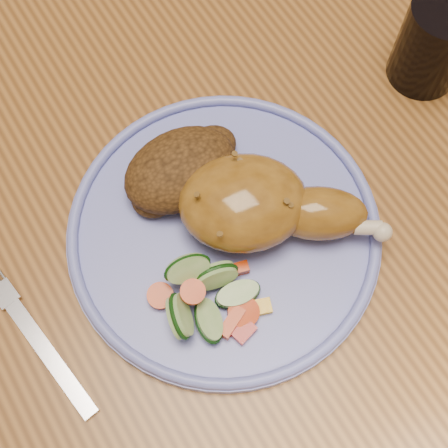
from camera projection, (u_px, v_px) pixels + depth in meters
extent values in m
plane|color=brown|center=(214.00, 311.00, 1.31)|extent=(4.00, 4.00, 0.00)
cube|color=brown|center=(203.00, 134.00, 0.63)|extent=(0.90, 1.40, 0.04)
cylinder|color=#4C2D16|center=(420.00, 411.00, 1.03)|extent=(0.04, 0.04, 0.41)
cylinder|color=#4C2D16|center=(33.00, 173.00, 1.20)|extent=(0.04, 0.04, 0.41)
cylinder|color=#4C2D16|center=(193.00, 90.00, 1.27)|extent=(0.04, 0.04, 0.41)
cylinder|color=#6F79D4|center=(224.00, 233.00, 0.56)|extent=(0.28, 0.28, 0.01)
torus|color=#6F79D4|center=(224.00, 228.00, 0.55)|extent=(0.28, 0.28, 0.01)
ellipsoid|color=#90611E|center=(243.00, 203.00, 0.53)|extent=(0.14, 0.13, 0.06)
ellipsoid|color=#90611E|center=(318.00, 213.00, 0.54)|extent=(0.10, 0.09, 0.04)
sphere|color=beige|center=(382.00, 232.00, 0.53)|extent=(0.02, 0.02, 0.02)
ellipsoid|color=#4B2E12|center=(180.00, 170.00, 0.56)|extent=(0.11, 0.08, 0.05)
ellipsoid|color=#4B2E12|center=(209.00, 148.00, 0.57)|extent=(0.05, 0.04, 0.03)
ellipsoid|color=#4B2E12|center=(155.00, 197.00, 0.56)|extent=(0.04, 0.04, 0.02)
cube|color=#A50A05|center=(243.00, 331.00, 0.52)|extent=(0.02, 0.02, 0.01)
cube|color=#E5A507|center=(262.00, 307.00, 0.53)|extent=(0.02, 0.02, 0.01)
cylinder|color=red|center=(243.00, 312.00, 0.52)|extent=(0.03, 0.03, 0.01)
cube|color=red|center=(235.00, 270.00, 0.54)|extent=(0.03, 0.02, 0.01)
cylinder|color=red|center=(160.00, 296.00, 0.53)|extent=(0.02, 0.02, 0.01)
cylinder|color=red|center=(193.00, 292.00, 0.51)|extent=(0.02, 0.02, 0.01)
cube|color=red|center=(232.00, 322.00, 0.52)|extent=(0.03, 0.02, 0.01)
cylinder|color=red|center=(244.00, 312.00, 0.52)|extent=(0.03, 0.03, 0.01)
cylinder|color=#A4C47F|center=(238.00, 294.00, 0.53)|extent=(0.04, 0.04, 0.01)
cylinder|color=#A4C47F|center=(180.00, 316.00, 0.51)|extent=(0.04, 0.04, 0.04)
cylinder|color=#A4C47F|center=(209.00, 321.00, 0.52)|extent=(0.05, 0.05, 0.02)
cylinder|color=#A4C47F|center=(215.00, 276.00, 0.52)|extent=(0.04, 0.03, 0.04)
cylinder|color=#A4C47F|center=(187.00, 268.00, 0.51)|extent=(0.04, 0.04, 0.03)
cube|color=silver|center=(50.00, 356.00, 0.52)|extent=(0.03, 0.12, 0.00)
cube|color=silver|center=(5.00, 294.00, 0.54)|extent=(0.03, 0.07, 0.00)
cylinder|color=black|center=(434.00, 43.00, 0.59)|extent=(0.07, 0.07, 0.09)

